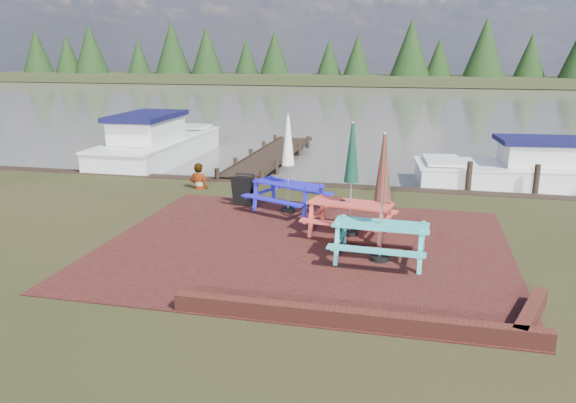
% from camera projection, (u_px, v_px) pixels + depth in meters
% --- Properties ---
extents(ground, '(120.00, 120.00, 0.00)m').
position_uv_depth(ground, '(295.00, 262.00, 11.74)').
color(ground, black).
rests_on(ground, ground).
extents(paving, '(9.00, 7.50, 0.02)m').
position_uv_depth(paving, '(305.00, 246.00, 12.68)').
color(paving, '#3D1513').
rests_on(paving, ground).
extents(brick_wall, '(6.21, 1.79, 0.30)m').
position_uv_depth(brick_wall, '(394.00, 318.00, 8.96)').
color(brick_wall, '#4C1E16').
rests_on(brick_wall, ground).
extents(water, '(120.00, 60.00, 0.02)m').
position_uv_depth(water, '(391.00, 104.00, 46.53)').
color(water, '#49463F').
rests_on(water, ground).
extents(far_treeline, '(120.00, 10.00, 8.10)m').
position_uv_depth(far_treeline, '(405.00, 58.00, 72.93)').
color(far_treeline, black).
rests_on(far_treeline, ground).
extents(picnic_table_teal, '(2.03, 1.82, 2.70)m').
position_uv_depth(picnic_table_teal, '(381.00, 218.00, 11.57)').
color(picnic_table_teal, teal).
rests_on(picnic_table_teal, ground).
extents(picnic_table_red, '(2.21, 2.03, 2.70)m').
position_uv_depth(picnic_table_red, '(351.00, 197.00, 13.20)').
color(picnic_table_red, '#CD4034').
rests_on(picnic_table_red, ground).
extents(picnic_table_blue, '(2.43, 2.32, 2.66)m').
position_uv_depth(picnic_table_blue, '(288.00, 178.00, 15.20)').
color(picnic_table_blue, '#1D18B8').
rests_on(picnic_table_blue, ground).
extents(chalkboard, '(0.57, 0.57, 0.90)m').
position_uv_depth(chalkboard, '(243.00, 190.00, 15.87)').
color(chalkboard, black).
rests_on(chalkboard, ground).
extents(jetty, '(1.76, 9.08, 1.00)m').
position_uv_depth(jetty, '(271.00, 155.00, 23.09)').
color(jetty, black).
rests_on(jetty, ground).
extents(boat_jetty, '(2.77, 7.82, 2.26)m').
position_uv_depth(boat_jetty, '(157.00, 145.00, 23.32)').
color(boat_jetty, silver).
rests_on(boat_jetty, ground).
extents(boat_near, '(7.03, 3.06, 1.85)m').
position_uv_depth(boat_near, '(525.00, 172.00, 18.83)').
color(boat_near, silver).
rests_on(boat_near, ground).
extents(person, '(0.61, 0.41, 1.66)m').
position_uv_depth(person, '(198.00, 163.00, 17.77)').
color(person, gray).
rests_on(person, ground).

